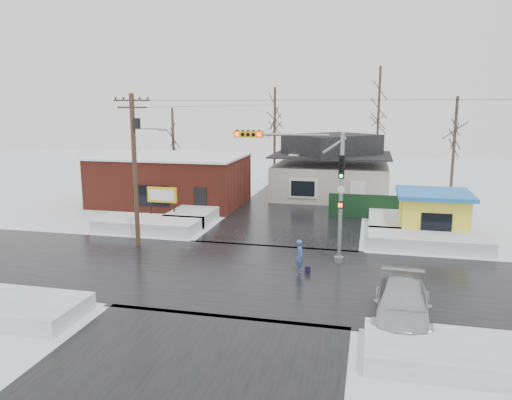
% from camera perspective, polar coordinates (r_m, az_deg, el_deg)
% --- Properties ---
extents(ground, '(120.00, 120.00, 0.00)m').
position_cam_1_polar(ground, '(25.23, -0.23, -8.53)').
color(ground, white).
rests_on(ground, ground).
extents(road_ns, '(10.00, 120.00, 0.02)m').
position_cam_1_polar(road_ns, '(25.23, -0.23, -8.51)').
color(road_ns, black).
rests_on(road_ns, ground).
extents(road_ew, '(120.00, 10.00, 0.02)m').
position_cam_1_polar(road_ew, '(25.23, -0.23, -8.51)').
color(road_ew, black).
rests_on(road_ew, ground).
extents(snowbank_nw, '(7.00, 3.00, 0.80)m').
position_cam_1_polar(snowbank_nw, '(34.38, -12.26, -2.77)').
color(snowbank_nw, white).
rests_on(snowbank_nw, ground).
extents(snowbank_ne, '(7.00, 3.00, 0.80)m').
position_cam_1_polar(snowbank_ne, '(31.40, 19.10, -4.45)').
color(snowbank_ne, white).
rests_on(snowbank_ne, ground).
extents(snowbank_se, '(7.00, 3.00, 0.70)m').
position_cam_1_polar(snowbank_se, '(18.40, 23.64, -16.05)').
color(snowbank_se, white).
rests_on(snowbank_se, ground).
extents(snowbank_nside_w, '(3.00, 8.00, 0.80)m').
position_cam_1_polar(snowbank_nside_w, '(38.14, -6.35, -1.23)').
color(snowbank_nside_w, white).
rests_on(snowbank_nside_w, ground).
extents(snowbank_nside_e, '(3.00, 8.00, 0.80)m').
position_cam_1_polar(snowbank_nside_e, '(36.09, 15.15, -2.25)').
color(snowbank_nside_e, white).
rests_on(snowbank_nside_e, ground).
extents(traffic_signal, '(6.05, 0.68, 7.00)m').
position_cam_1_polar(traffic_signal, '(26.57, 6.35, 2.50)').
color(traffic_signal, gray).
rests_on(traffic_signal, ground).
extents(utility_pole, '(3.15, 0.44, 9.00)m').
position_cam_1_polar(utility_pole, '(30.00, -13.60, 4.34)').
color(utility_pole, '#382619').
rests_on(utility_pole, ground).
extents(brick_building, '(12.20, 8.20, 4.12)m').
position_cam_1_polar(brick_building, '(42.93, -9.68, 2.33)').
color(brick_building, maroon).
rests_on(brick_building, ground).
extents(marquee_sign, '(2.20, 0.21, 2.55)m').
position_cam_1_polar(marquee_sign, '(36.29, -10.69, 0.47)').
color(marquee_sign, black).
rests_on(marquee_sign, ground).
extents(house, '(10.40, 8.40, 5.76)m').
position_cam_1_polar(house, '(45.65, 8.59, 3.56)').
color(house, beige).
rests_on(house, ground).
extents(kiosk, '(4.60, 4.60, 2.88)m').
position_cam_1_polar(kiosk, '(34.11, 19.55, -1.44)').
color(kiosk, yellow).
rests_on(kiosk, ground).
extents(fence, '(8.00, 0.12, 1.80)m').
position_cam_1_polar(fence, '(37.92, 14.33, -0.81)').
color(fence, black).
rests_on(fence, ground).
extents(tree_far_left, '(3.00, 3.00, 10.00)m').
position_cam_1_polar(tree_far_left, '(50.05, 2.16, 10.44)').
color(tree_far_left, '#332821').
rests_on(tree_far_left, ground).
extents(tree_far_mid, '(3.00, 3.00, 12.00)m').
position_cam_1_polar(tree_far_mid, '(51.16, 13.93, 11.93)').
color(tree_far_mid, '#332821').
rests_on(tree_far_mid, ground).
extents(tree_far_right, '(3.00, 3.00, 9.00)m').
position_cam_1_polar(tree_far_right, '(43.66, 21.89, 8.54)').
color(tree_far_right, '#332821').
rests_on(tree_far_right, ground).
extents(tree_far_west, '(3.00, 3.00, 8.00)m').
position_cam_1_polar(tree_far_west, '(51.04, -9.50, 8.53)').
color(tree_far_west, '#332821').
rests_on(tree_far_west, ground).
extents(pedestrian, '(0.55, 0.70, 1.69)m').
position_cam_1_polar(pedestrian, '(25.41, 5.05, -6.42)').
color(pedestrian, '#3959A1').
rests_on(pedestrian, ground).
extents(car, '(2.41, 5.33, 1.51)m').
position_cam_1_polar(car, '(20.47, 16.36, -11.50)').
color(car, silver).
rests_on(car, ground).
extents(shopping_bag, '(0.29, 0.16, 0.35)m').
position_cam_1_polar(shopping_bag, '(25.47, 5.92, -7.98)').
color(shopping_bag, black).
rests_on(shopping_bag, ground).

